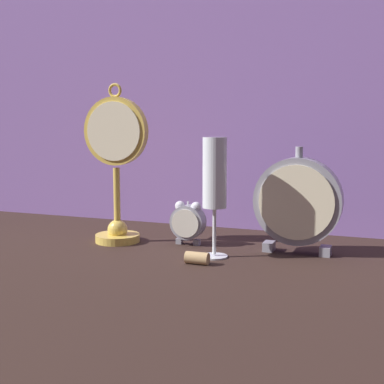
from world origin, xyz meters
name	(u,v)px	position (x,y,z in m)	size (l,w,h in m)	color
ground_plane	(177,260)	(0.00, 0.00, 0.00)	(4.00, 4.00, 0.00)	black
fabric_backdrop_drape	(229,98)	(0.00, 0.33, 0.31)	(1.49, 0.01, 0.61)	#8460A8
pocket_watch_on_stand	(116,168)	(-0.17, 0.10, 0.16)	(0.14, 0.09, 0.33)	gold
alarm_clock_twin_bell	(188,221)	(-0.03, 0.12, 0.05)	(0.07, 0.03, 0.09)	gray
mantel_clock_silver	(298,202)	(0.20, 0.13, 0.10)	(0.17, 0.04, 0.20)	gray
champagne_flute	(215,180)	(0.06, 0.05, 0.14)	(0.05, 0.05, 0.22)	silver
wine_cork	(197,258)	(0.04, -0.01, 0.01)	(0.02, 0.02, 0.04)	tan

